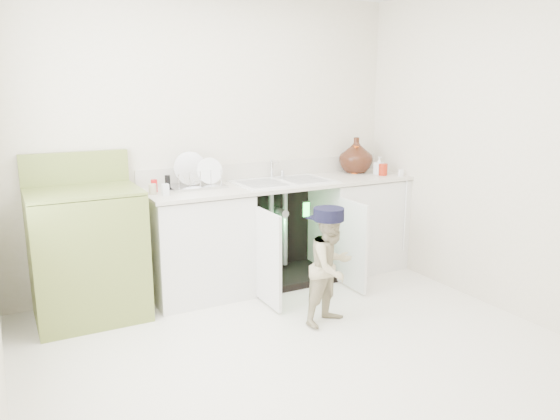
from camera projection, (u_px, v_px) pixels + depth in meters
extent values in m
plane|color=silver|center=(296.00, 347.00, 3.69)|extent=(3.50, 3.50, 0.00)
cube|color=beige|center=(211.00, 142.00, 4.70)|extent=(3.50, 2.50, 0.02)
cube|color=beige|center=(488.00, 211.00, 2.12)|extent=(3.50, 2.50, 0.02)
cube|color=beige|center=(494.00, 149.00, 4.21)|extent=(2.50, 3.00, 0.02)
cube|color=silver|center=(198.00, 246.00, 4.51)|extent=(0.80, 0.60, 0.86)
cube|color=silver|center=(356.00, 223.00, 5.24)|extent=(0.80, 0.60, 0.86)
cube|color=black|center=(270.00, 227.00, 5.11)|extent=(0.80, 0.06, 0.86)
cube|color=black|center=(283.00, 276.00, 4.97)|extent=(0.80, 0.60, 0.06)
cylinder|color=gray|center=(271.00, 230.00, 4.93)|extent=(0.05, 0.05, 0.70)
cylinder|color=gray|center=(285.00, 228.00, 4.99)|extent=(0.05, 0.05, 0.70)
cylinder|color=gray|center=(281.00, 212.00, 4.88)|extent=(0.07, 0.18, 0.07)
cube|color=silver|center=(269.00, 259.00, 4.27)|extent=(0.03, 0.40, 0.76)
cube|color=silver|center=(352.00, 245.00, 4.64)|extent=(0.02, 0.40, 0.76)
cube|color=beige|center=(283.00, 184.00, 4.77)|extent=(2.44, 0.64, 0.03)
cube|color=beige|center=(268.00, 169.00, 5.00)|extent=(2.44, 0.02, 0.15)
cube|color=white|center=(283.00, 183.00, 4.77)|extent=(0.85, 0.55, 0.02)
cube|color=gray|center=(262.00, 183.00, 4.68)|extent=(0.34, 0.40, 0.01)
cube|color=gray|center=(304.00, 180.00, 4.86)|extent=(0.34, 0.40, 0.01)
cylinder|color=silver|center=(272.00, 169.00, 4.94)|extent=(0.03, 0.03, 0.17)
cylinder|color=silver|center=(275.00, 161.00, 4.87)|extent=(0.02, 0.14, 0.02)
cylinder|color=silver|center=(283.00, 173.00, 5.00)|extent=(0.04, 0.04, 0.06)
cylinder|color=white|center=(405.00, 214.00, 5.10)|extent=(0.01, 0.01, 0.70)
cube|color=white|center=(401.00, 173.00, 5.09)|extent=(0.04, 0.02, 0.06)
cube|color=silver|center=(197.00, 186.00, 4.53)|extent=(0.45, 0.30, 0.02)
cylinder|color=silver|center=(191.00, 177.00, 4.51)|extent=(0.28, 0.10, 0.27)
cylinder|color=white|center=(210.00, 177.00, 4.57)|extent=(0.22, 0.06, 0.22)
cylinder|color=silver|center=(179.00, 181.00, 4.34)|extent=(0.01, 0.01, 0.13)
cylinder|color=silver|center=(190.00, 180.00, 4.38)|extent=(0.01, 0.01, 0.13)
cylinder|color=silver|center=(200.00, 179.00, 4.42)|extent=(0.01, 0.01, 0.13)
cylinder|color=silver|center=(211.00, 178.00, 4.47)|extent=(0.01, 0.01, 0.13)
cylinder|color=silver|center=(221.00, 177.00, 4.51)|extent=(0.01, 0.01, 0.13)
imported|color=#451E13|center=(356.00, 155.00, 5.25)|extent=(0.32, 0.32, 0.34)
imported|color=#E8510C|center=(355.00, 160.00, 5.21)|extent=(0.10, 0.10, 0.27)
imported|color=white|center=(379.00, 166.00, 5.16)|extent=(0.08, 0.08, 0.17)
cylinder|color=#A9230E|center=(383.00, 170.00, 5.11)|extent=(0.08, 0.08, 0.11)
cylinder|color=#B80F12|center=(154.00, 186.00, 4.32)|extent=(0.05, 0.05, 0.10)
cylinder|color=tan|center=(153.00, 189.00, 4.23)|extent=(0.06, 0.06, 0.08)
cylinder|color=black|center=(168.00, 183.00, 4.41)|extent=(0.04, 0.04, 0.12)
cube|color=silver|center=(165.00, 190.00, 4.18)|extent=(0.05, 0.05, 0.09)
cube|color=olive|center=(88.00, 256.00, 4.08)|extent=(0.79, 0.65, 0.96)
cube|color=olive|center=(82.00, 191.00, 3.97)|extent=(0.79, 0.65, 0.02)
cube|color=olive|center=(75.00, 168.00, 4.18)|extent=(0.79, 0.06, 0.25)
cylinder|color=black|center=(56.00, 198.00, 3.74)|extent=(0.18, 0.18, 0.02)
cylinder|color=silver|center=(56.00, 197.00, 3.74)|extent=(0.21, 0.21, 0.01)
cylinder|color=black|center=(51.00, 191.00, 4.02)|extent=(0.18, 0.18, 0.02)
cylinder|color=silver|center=(51.00, 189.00, 4.01)|extent=(0.21, 0.21, 0.01)
cylinder|color=black|center=(115.00, 193.00, 3.92)|extent=(0.18, 0.18, 0.02)
cylinder|color=silver|center=(115.00, 192.00, 3.92)|extent=(0.21, 0.21, 0.01)
cylinder|color=black|center=(106.00, 186.00, 4.20)|extent=(0.18, 0.18, 0.02)
cylinder|color=silver|center=(106.00, 185.00, 4.19)|extent=(0.21, 0.21, 0.01)
imported|color=#C1B68A|center=(331.00, 267.00, 3.98)|extent=(0.50, 0.44, 0.86)
cylinder|color=black|center=(333.00, 214.00, 3.89)|extent=(0.28, 0.28, 0.09)
cube|color=black|center=(322.00, 216.00, 3.97)|extent=(0.19, 0.14, 0.01)
cube|color=black|center=(306.00, 209.00, 4.53)|extent=(0.07, 0.01, 0.14)
cube|color=#26F23F|center=(306.00, 210.00, 4.53)|extent=(0.06, 0.00, 0.12)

